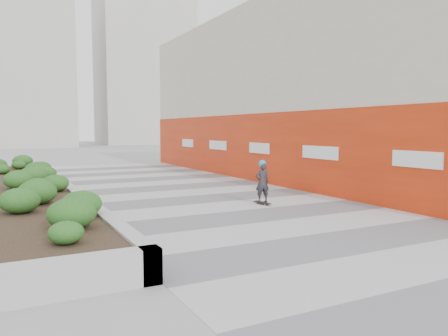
# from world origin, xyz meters

# --- Properties ---
(ground) EXTENTS (160.00, 160.00, 0.00)m
(ground) POSITION_xyz_m (0.00, 0.00, 0.00)
(ground) COLOR gray
(ground) RESTS_ON ground
(walkway) EXTENTS (8.00, 36.00, 0.01)m
(walkway) POSITION_xyz_m (0.00, 3.00, 0.01)
(walkway) COLOR #A8A8AD
(walkway) RESTS_ON ground
(building) EXTENTS (6.04, 24.08, 8.00)m
(building) POSITION_xyz_m (6.98, 8.98, 3.98)
(building) COLOR beige
(building) RESTS_ON ground
(planter) EXTENTS (3.00, 18.00, 0.90)m
(planter) POSITION_xyz_m (-5.50, 7.00, 0.42)
(planter) COLOR #9E9EA0
(planter) RESTS_ON ground
(distant_bldg_north_l) EXTENTS (16.00, 12.00, 20.00)m
(distant_bldg_north_l) POSITION_xyz_m (-5.00, 55.00, 10.00)
(distant_bldg_north_l) COLOR #ADAAA3
(distant_bldg_north_l) RESTS_ON ground
(distant_bldg_north_r) EXTENTS (14.00, 10.00, 24.00)m
(distant_bldg_north_r) POSITION_xyz_m (15.00, 60.00, 12.00)
(distant_bldg_north_r) COLOR #ADAAA3
(distant_bldg_north_r) RESTS_ON ground
(manhole_cover) EXTENTS (0.44, 0.44, 0.01)m
(manhole_cover) POSITION_xyz_m (0.50, 3.00, 0.00)
(manhole_cover) COLOR #595654
(manhole_cover) RESTS_ON ground
(skateboarder) EXTENTS (0.49, 0.73, 1.38)m
(skateboarder) POSITION_xyz_m (1.06, 3.21, 0.70)
(skateboarder) COLOR beige
(skateboarder) RESTS_ON ground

